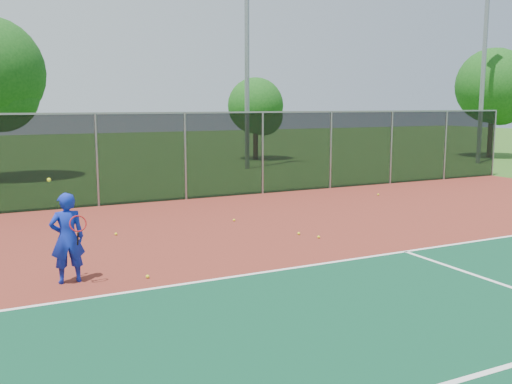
% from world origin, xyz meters
% --- Properties ---
extents(ground, '(120.00, 120.00, 0.00)m').
position_xyz_m(ground, '(0.00, 0.00, 0.00)').
color(ground, '#275317').
rests_on(ground, ground).
extents(court_apron, '(30.00, 20.00, 0.02)m').
position_xyz_m(court_apron, '(0.00, 2.00, 0.01)').
color(court_apron, maroon).
rests_on(court_apron, ground).
extents(fence_back, '(30.00, 0.06, 3.03)m').
position_xyz_m(fence_back, '(0.00, 12.00, 1.56)').
color(fence_back, black).
rests_on(fence_back, court_apron).
extents(tennis_player, '(0.62, 0.62, 1.97)m').
position_xyz_m(tennis_player, '(-5.11, 4.08, 0.87)').
color(tennis_player, '#1125A8').
rests_on(tennis_player, court_apron).
extents(practice_ball_0, '(0.07, 0.07, 0.07)m').
position_xyz_m(practice_ball_0, '(6.54, 9.68, 0.06)').
color(practice_ball_0, yellow).
rests_on(practice_ball_0, court_apron).
extents(practice_ball_1, '(0.07, 0.07, 0.07)m').
position_xyz_m(practice_ball_1, '(0.72, 5.53, 0.06)').
color(practice_ball_1, yellow).
rests_on(practice_ball_1, court_apron).
extents(practice_ball_2, '(0.07, 0.07, 0.07)m').
position_xyz_m(practice_ball_2, '(-3.74, 3.67, 0.06)').
color(practice_ball_2, yellow).
rests_on(practice_ball_2, court_apron).
extents(practice_ball_3, '(0.07, 0.07, 0.07)m').
position_xyz_m(practice_ball_3, '(0.97, 4.98, 0.06)').
color(practice_ball_3, yellow).
rests_on(practice_ball_3, court_apron).
extents(practice_ball_5, '(0.07, 0.07, 0.07)m').
position_xyz_m(practice_ball_5, '(-3.45, 7.56, 0.06)').
color(practice_ball_5, yellow).
rests_on(practice_ball_5, court_apron).
extents(practice_ball_6, '(0.07, 0.07, 0.07)m').
position_xyz_m(practice_ball_6, '(-0.05, 7.81, 0.06)').
color(practice_ball_6, yellow).
rests_on(practice_ball_6, court_apron).
extents(floodlight_n, '(0.90, 0.40, 12.72)m').
position_xyz_m(floodlight_n, '(6.13, 19.84, 7.14)').
color(floodlight_n, gray).
rests_on(floodlight_n, ground).
extents(floodlight_ne, '(0.90, 0.40, 12.72)m').
position_xyz_m(floodlight_ne, '(18.92, 16.41, 7.14)').
color(floodlight_ne, gray).
rests_on(floodlight_ne, ground).
extents(tree_back_mid, '(3.32, 3.32, 4.88)m').
position_xyz_m(tree_back_mid, '(8.80, 23.98, 3.06)').
color(tree_back_mid, '#342013').
rests_on(tree_back_mid, ground).
extents(tree_back_right, '(4.58, 4.58, 6.72)m').
position_xyz_m(tree_back_right, '(22.53, 18.68, 4.22)').
color(tree_back_right, '#342013').
rests_on(tree_back_right, ground).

